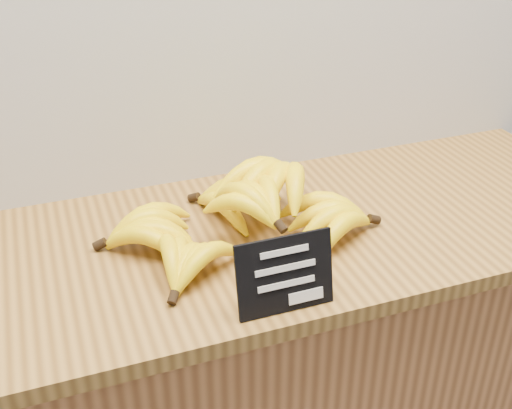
% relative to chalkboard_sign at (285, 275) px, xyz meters
% --- Properties ---
extents(counter_top, '(1.56, 0.54, 0.03)m').
position_rel_chalkboard_sign_xyz_m(counter_top, '(0.02, 0.22, -0.08)').
color(counter_top, olive).
rests_on(counter_top, counter).
extents(chalkboard_sign, '(0.16, 0.03, 0.12)m').
position_rel_chalkboard_sign_xyz_m(chalkboard_sign, '(0.00, 0.00, 0.00)').
color(chalkboard_sign, black).
rests_on(chalkboard_sign, counter_top).
extents(banana_pile, '(0.51, 0.37, 0.12)m').
position_rel_chalkboard_sign_xyz_m(banana_pile, '(0.01, 0.22, -0.01)').
color(banana_pile, '#FFE60A').
rests_on(banana_pile, counter_top).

